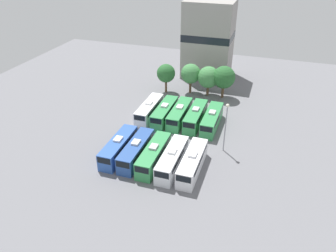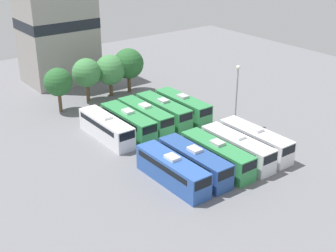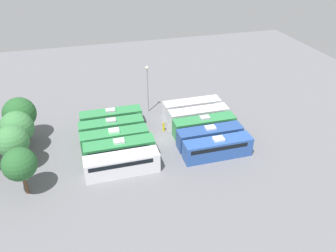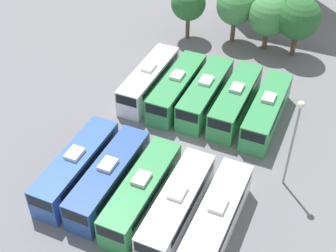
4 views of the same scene
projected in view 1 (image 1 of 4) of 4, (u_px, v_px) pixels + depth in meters
name	position (u px, v px, depth m)	size (l,w,h in m)	color
ground_plane	(168.00, 140.00, 60.09)	(107.08, 107.08, 0.00)	slate
bus_0	(119.00, 147.00, 55.24)	(2.62, 10.46, 3.38)	#2D56A8
bus_1	(136.00, 150.00, 54.38)	(2.62, 10.46, 3.38)	#284C93
bus_2	(154.00, 155.00, 53.26)	(2.62, 10.46, 3.38)	#338C4C
bus_3	(172.00, 159.00, 52.26)	(2.62, 10.46, 3.38)	silver
bus_4	(192.00, 162.00, 51.46)	(2.62, 10.46, 3.38)	silver
bus_5	(149.00, 109.00, 67.05)	(2.62, 10.46, 3.38)	white
bus_6	(165.00, 112.00, 66.02)	(2.62, 10.46, 3.38)	#338C4C
bus_7	(180.00, 114.00, 65.46)	(2.62, 10.46, 3.38)	#338C4C
bus_8	(196.00, 116.00, 64.63)	(2.62, 10.46, 3.38)	#338C4C
bus_9	(212.00, 119.00, 63.46)	(2.62, 10.46, 3.38)	#338C4C
worker_person	(181.00, 142.00, 58.04)	(0.36, 0.36, 1.83)	gold
light_pole	(226.00, 120.00, 54.25)	(0.60, 0.60, 9.02)	gray
tree_0	(166.00, 73.00, 76.10)	(4.30, 4.30, 6.90)	brown
tree_1	(191.00, 74.00, 75.82)	(4.58, 4.58, 7.07)	brown
tree_2	(209.00, 77.00, 74.73)	(4.96, 4.96, 6.95)	brown
tree_3	(224.00, 77.00, 73.43)	(5.09, 5.09, 7.49)	brown
depot_building	(208.00, 39.00, 83.11)	(12.10, 9.36, 19.15)	gray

